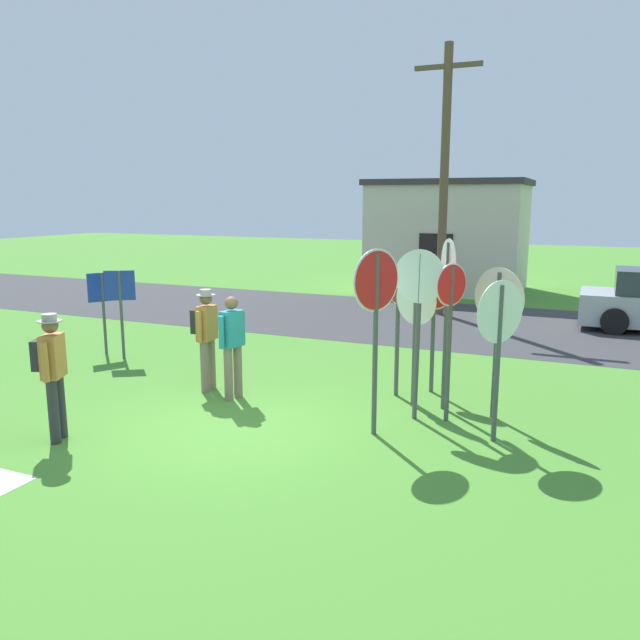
# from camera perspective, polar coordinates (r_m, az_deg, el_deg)

# --- Properties ---
(ground_plane) EXTENTS (80.00, 80.00, 0.00)m
(ground_plane) POSITION_cam_1_polar(r_m,az_deg,el_deg) (9.06, -8.42, -9.88)
(ground_plane) COLOR #47842D
(street_asphalt) EXTENTS (60.00, 6.40, 0.01)m
(street_asphalt) POSITION_cam_1_polar(r_m,az_deg,el_deg) (17.11, 7.73, 0.08)
(street_asphalt) COLOR #38383A
(street_asphalt) RESTS_ON ground
(building_background) EXTENTS (5.32, 3.95, 3.86)m
(building_background) POSITION_cam_1_polar(r_m,az_deg,el_deg) (22.71, 11.63, 7.55)
(building_background) COLOR beige
(building_background) RESTS_ON ground
(utility_pole) EXTENTS (1.80, 0.24, 7.25)m
(utility_pole) POSITION_cam_1_polar(r_m,az_deg,el_deg) (17.78, 11.25, 12.69)
(utility_pole) COLOR brown
(utility_pole) RESTS_ON ground
(stop_sign_center_cluster) EXTENTS (0.32, 0.54, 2.32)m
(stop_sign_center_cluster) POSITION_cam_1_polar(r_m,az_deg,el_deg) (9.11, 11.78, 0.19)
(stop_sign_center_cluster) COLOR #474C4C
(stop_sign_center_cluster) RESTS_ON ground
(stop_sign_nearest) EXTENTS (0.76, 0.45, 2.25)m
(stop_sign_nearest) POSITION_cam_1_polar(r_m,az_deg,el_deg) (9.41, 15.91, 0.42)
(stop_sign_nearest) COLOR #474C4C
(stop_sign_nearest) RESTS_ON ground
(stop_sign_far_back) EXTENTS (0.49, 0.69, 2.19)m
(stop_sign_far_back) POSITION_cam_1_polar(r_m,az_deg,el_deg) (8.48, 16.00, -1.05)
(stop_sign_far_back) COLOR #474C4C
(stop_sign_far_back) RESTS_ON ground
(stop_sign_leaning_right) EXTENTS (0.72, 0.35, 2.07)m
(stop_sign_leaning_right) POSITION_cam_1_polar(r_m,az_deg,el_deg) (9.83, 8.71, 0.34)
(stop_sign_leaning_right) COLOR #474C4C
(stop_sign_leaning_right) RESTS_ON ground
(stop_sign_rear_right) EXTENTS (0.38, 0.77, 2.57)m
(stop_sign_rear_right) POSITION_cam_1_polar(r_m,az_deg,el_deg) (8.38, 5.13, 1.13)
(stop_sign_rear_right) COLOR #474C4C
(stop_sign_rear_right) RESTS_ON ground
(stop_sign_tallest) EXTENTS (0.35, 0.59, 2.63)m
(stop_sign_tallest) POSITION_cam_1_polar(r_m,az_deg,el_deg) (9.60, 11.53, 2.12)
(stop_sign_tallest) COLOR #474C4C
(stop_sign_tallest) RESTS_ON ground
(stop_sign_rear_left) EXTENTS (0.69, 0.13, 2.11)m
(stop_sign_rear_left) POSITION_cam_1_polar(r_m,az_deg,el_deg) (10.48, 10.32, 1.02)
(stop_sign_rear_left) COLOR #474C4C
(stop_sign_rear_left) RESTS_ON ground
(stop_sign_leaning_left) EXTENTS (0.77, 0.16, 2.51)m
(stop_sign_leaning_left) POSITION_cam_1_polar(r_m,az_deg,el_deg) (9.12, 8.99, 1.46)
(stop_sign_leaning_left) COLOR #474C4C
(stop_sign_leaning_left) RESTS_ON ground
(stop_sign_low_front) EXTENTS (0.50, 0.38, 2.14)m
(stop_sign_low_front) POSITION_cam_1_polar(r_m,az_deg,el_deg) (10.20, 7.10, 0.82)
(stop_sign_low_front) COLOR #474C4C
(stop_sign_low_front) RESTS_ON ground
(person_near_signs) EXTENTS (0.29, 0.56, 1.69)m
(person_near_signs) POSITION_cam_1_polar(r_m,az_deg,el_deg) (10.14, -7.99, -1.99)
(person_near_signs) COLOR #7A6B56
(person_near_signs) RESTS_ON ground
(person_in_dark_shirt) EXTENTS (0.45, 0.53, 1.74)m
(person_in_dark_shirt) POSITION_cam_1_polar(r_m,az_deg,el_deg) (9.02, -23.24, -4.04)
(person_in_dark_shirt) COLOR #2D2D33
(person_in_dark_shirt) RESTS_ON ground
(person_in_blue) EXTENTS (0.40, 0.57, 1.74)m
(person_in_blue) POSITION_cam_1_polar(r_m,az_deg,el_deg) (10.66, -10.36, -1.10)
(person_in_blue) COLOR #7A6B56
(person_in_blue) RESTS_ON ground
(info_panel_leftmost) EXTENTS (0.33, 0.53, 1.71)m
(info_panel_leftmost) POSITION_cam_1_polar(r_m,az_deg,el_deg) (13.75, -19.18, 1.89)
(info_panel_leftmost) COLOR #4C4C51
(info_panel_leftmost) RESTS_ON ground
(info_panel_middle) EXTENTS (0.52, 0.34, 1.80)m
(info_panel_middle) POSITION_cam_1_polar(r_m,az_deg,el_deg) (13.21, -17.73, 1.91)
(info_panel_middle) COLOR #4C4C51
(info_panel_middle) RESTS_ON ground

